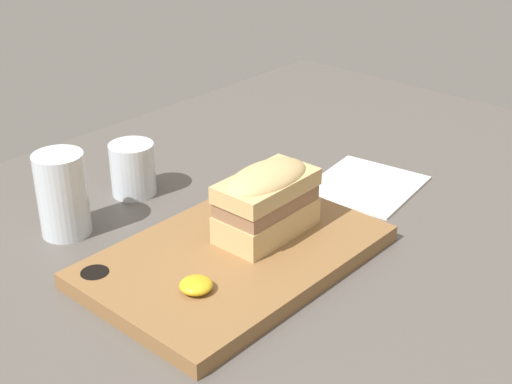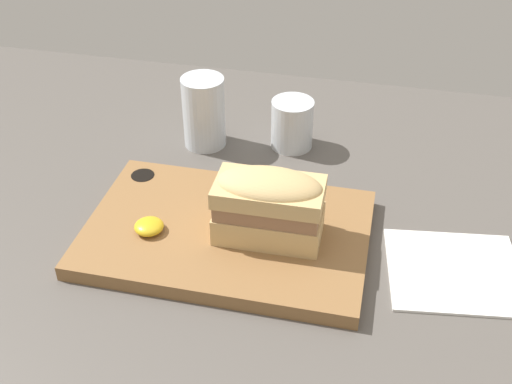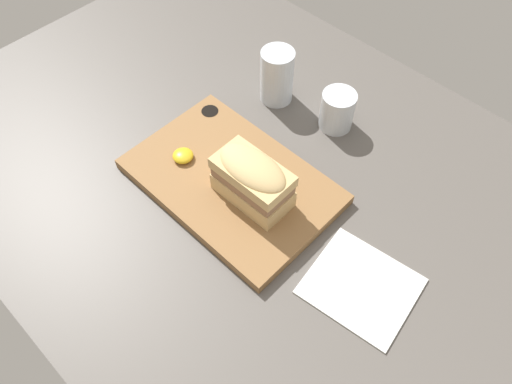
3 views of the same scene
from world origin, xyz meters
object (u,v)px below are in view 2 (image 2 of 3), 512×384
at_px(sandwich, 266,203).
at_px(water_glass, 204,116).
at_px(wine_glass, 292,126).
at_px(serving_board, 227,233).
at_px(napkin, 454,271).

bearing_deg(sandwich, water_glass, 123.13).
bearing_deg(wine_glass, water_glass, -169.99).
relative_size(serving_board, water_glass, 3.19).
xyz_separation_m(serving_board, wine_glass, (0.04, 0.26, 0.03)).
xyz_separation_m(water_glass, wine_glass, (0.14, 0.03, -0.01)).
xyz_separation_m(sandwich, wine_glass, (-0.01, 0.26, -0.04)).
bearing_deg(water_glass, serving_board, -66.98).
bearing_deg(serving_board, napkin, 0.04).
distance_m(water_glass, wine_glass, 0.15).
relative_size(water_glass, napkin, 0.64).
bearing_deg(wine_glass, sandwich, -87.60).
distance_m(serving_board, sandwich, 0.08).
bearing_deg(serving_board, water_glass, 113.02).
distance_m(serving_board, water_glass, 0.26).
height_order(serving_board, wine_glass, wine_glass).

